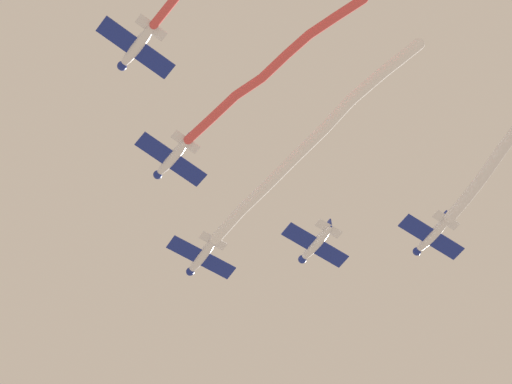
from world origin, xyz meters
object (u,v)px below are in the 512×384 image
Objects in this scene: airplane_right_wing at (316,244)px; airplane_slot at (137,47)px; airplane_left_wing at (172,159)px; airplane_trail at (432,236)px; airplane_lead at (202,256)px.

airplane_right_wing reaches higher than airplane_slot.
airplane_left_wing is 0.99× the size of airplane_trail.
airplane_left_wing is 1.00× the size of airplane_slot.
airplane_slot is (-18.10, -11.84, -0.60)m from airplane_right_wing.
airplane_lead is 1.00× the size of airplane_right_wing.
airplane_trail is (21.63, -0.07, 0.00)m from airplane_left_wing.
airplane_lead is 1.00× the size of airplane_trail.
airplane_left_wing is 0.99× the size of airplane_right_wing.
airplane_slot is (-4.85, -7.92, -0.30)m from airplane_left_wing.
airplane_slot is 0.99× the size of airplane_trail.
airplane_right_wing is (8.38, -4.00, 0.30)m from airplane_lead.
airplane_left_wing is 21.63m from airplane_trail.
airplane_left_wing reaches higher than airplane_slot.
airplane_slot is at bearing 128.70° from airplane_left_wing.
airplane_right_wing is 1.01× the size of airplane_slot.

